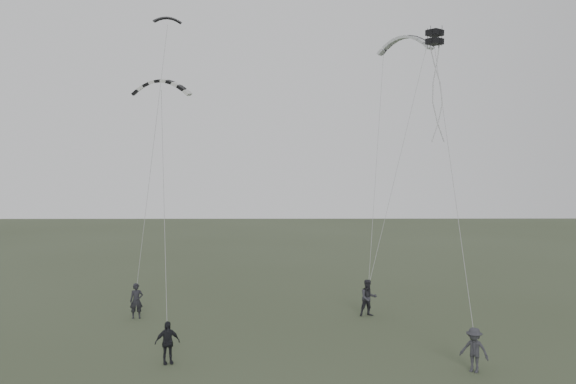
{
  "coord_description": "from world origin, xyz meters",
  "views": [
    {
      "loc": [
        0.53,
        -23.62,
        7.74
      ],
      "look_at": [
        0.76,
        4.95,
        6.74
      ],
      "focal_mm": 35.0,
      "sensor_mm": 36.0,
      "label": 1
    }
  ],
  "objects_px": {
    "flyer_right": "(368,298)",
    "kite_striped": "(161,81)",
    "kite_dark_small": "(168,18)",
    "kite_pale_large": "(404,37)",
    "kite_box": "(435,37)",
    "flyer_center": "(167,342)",
    "flyer_far": "(474,350)",
    "flyer_left": "(136,301)"
  },
  "relations": [
    {
      "from": "flyer_right",
      "to": "kite_striped",
      "type": "distance_m",
      "value": 15.59
    },
    {
      "from": "kite_dark_small",
      "to": "kite_pale_large",
      "type": "bearing_deg",
      "value": -7.6
    },
    {
      "from": "kite_box",
      "to": "flyer_center",
      "type": "bearing_deg",
      "value": 169.57
    },
    {
      "from": "flyer_center",
      "to": "flyer_far",
      "type": "xyz_separation_m",
      "value": [
        12.09,
        -1.05,
        0.0
      ]
    },
    {
      "from": "flyer_center",
      "to": "kite_box",
      "type": "distance_m",
      "value": 19.51
    },
    {
      "from": "flyer_left",
      "to": "flyer_right",
      "type": "relative_size",
      "value": 0.95
    },
    {
      "from": "flyer_far",
      "to": "kite_box",
      "type": "height_order",
      "value": "kite_box"
    },
    {
      "from": "flyer_left",
      "to": "flyer_far",
      "type": "height_order",
      "value": "flyer_left"
    },
    {
      "from": "kite_striped",
      "to": "kite_box",
      "type": "distance_m",
      "value": 13.93
    },
    {
      "from": "flyer_left",
      "to": "kite_box",
      "type": "distance_m",
      "value": 20.68
    },
    {
      "from": "flyer_center",
      "to": "kite_pale_large",
      "type": "xyz_separation_m",
      "value": [
        12.28,
        12.82,
        15.33
      ]
    },
    {
      "from": "flyer_left",
      "to": "flyer_center",
      "type": "bearing_deg",
      "value": -79.76
    },
    {
      "from": "kite_box",
      "to": "kite_pale_large",
      "type": "bearing_deg",
      "value": 54.0
    },
    {
      "from": "flyer_left",
      "to": "kite_dark_small",
      "type": "relative_size",
      "value": 1.15
    },
    {
      "from": "kite_pale_large",
      "to": "kite_striped",
      "type": "relative_size",
      "value": 1.23
    },
    {
      "from": "kite_dark_small",
      "to": "kite_striped",
      "type": "relative_size",
      "value": 0.57
    },
    {
      "from": "kite_striped",
      "to": "kite_dark_small",
      "type": "bearing_deg",
      "value": 97.62
    },
    {
      "from": "flyer_left",
      "to": "kite_dark_small",
      "type": "distance_m",
      "value": 16.45
    },
    {
      "from": "flyer_far",
      "to": "kite_striped",
      "type": "bearing_deg",
      "value": -168.34
    },
    {
      "from": "flyer_left",
      "to": "kite_box",
      "type": "bearing_deg",
      "value": -16.69
    },
    {
      "from": "kite_striped",
      "to": "kite_box",
      "type": "bearing_deg",
      "value": 3.26
    },
    {
      "from": "flyer_right",
      "to": "kite_dark_small",
      "type": "xyz_separation_m",
      "value": [
        -11.43,
        3.62,
        15.88
      ]
    },
    {
      "from": "flyer_center",
      "to": "kite_dark_small",
      "type": "height_order",
      "value": "kite_dark_small"
    },
    {
      "from": "flyer_far",
      "to": "kite_pale_large",
      "type": "distance_m",
      "value": 20.67
    },
    {
      "from": "flyer_left",
      "to": "flyer_center",
      "type": "relative_size",
      "value": 1.08
    },
    {
      "from": "flyer_far",
      "to": "flyer_left",
      "type": "bearing_deg",
      "value": -171.36
    },
    {
      "from": "flyer_center",
      "to": "kite_striped",
      "type": "relative_size",
      "value": 0.61
    },
    {
      "from": "flyer_far",
      "to": "kite_dark_small",
      "type": "height_order",
      "value": "kite_dark_small"
    },
    {
      "from": "flyer_left",
      "to": "kite_box",
      "type": "height_order",
      "value": "kite_box"
    },
    {
      "from": "flyer_left",
      "to": "kite_striped",
      "type": "distance_m",
      "value": 11.59
    },
    {
      "from": "flyer_far",
      "to": "kite_pale_large",
      "type": "xyz_separation_m",
      "value": [
        0.18,
        13.87,
        15.33
      ]
    },
    {
      "from": "flyer_center",
      "to": "kite_box",
      "type": "bearing_deg",
      "value": 2.88
    },
    {
      "from": "kite_dark_small",
      "to": "kite_pale_large",
      "type": "relative_size",
      "value": 0.46
    },
    {
      "from": "flyer_center",
      "to": "kite_box",
      "type": "xyz_separation_m",
      "value": [
        12.39,
        6.19,
        13.75
      ]
    },
    {
      "from": "flyer_left",
      "to": "flyer_center",
      "type": "height_order",
      "value": "flyer_left"
    },
    {
      "from": "flyer_right",
      "to": "flyer_center",
      "type": "height_order",
      "value": "flyer_right"
    },
    {
      "from": "kite_dark_small",
      "to": "flyer_center",
      "type": "bearing_deg",
      "value": -93.51
    },
    {
      "from": "kite_striped",
      "to": "flyer_center",
      "type": "bearing_deg",
      "value": -76.79
    },
    {
      "from": "flyer_center",
      "to": "kite_pale_large",
      "type": "distance_m",
      "value": 23.45
    },
    {
      "from": "flyer_left",
      "to": "kite_pale_large",
      "type": "bearing_deg",
      "value": 7.06
    },
    {
      "from": "flyer_left",
      "to": "kite_pale_large",
      "type": "distance_m",
      "value": 22.41
    },
    {
      "from": "flyer_left",
      "to": "kite_striped",
      "type": "height_order",
      "value": "kite_striped"
    }
  ]
}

